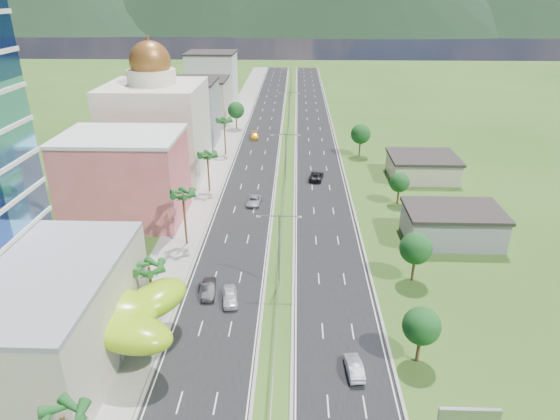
{
  "coord_description": "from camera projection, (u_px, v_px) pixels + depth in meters",
  "views": [
    {
      "loc": [
        2.07,
        -49.71,
        38.33
      ],
      "look_at": [
        -0.2,
        20.46,
        7.0
      ],
      "focal_mm": 32.0,
      "sensor_mm": 36.0,
      "label": 1
    }
  ],
  "objects": [
    {
      "name": "ground",
      "position": [
        276.0,
        330.0,
        61.06
      ],
      "size": [
        500.0,
        500.0,
        0.0
      ],
      "primitive_type": "plane",
      "color": "#2D5119",
      "rests_on": "ground"
    },
    {
      "name": "streetlight_median_b",
      "position": [
        279.0,
        243.0,
        67.43
      ],
      "size": [
        6.04,
        0.25,
        11.0
      ],
      "color": "gray",
      "rests_on": "ground"
    },
    {
      "name": "car_silver_mid_left",
      "position": [
        254.0,
        201.0,
        96.18
      ],
      "size": [
        2.9,
        5.49,
        1.47
      ],
      "primitive_type": "imported",
      "rotation": [
        0.0,
        0.0,
        -0.09
      ],
      "color": "#939499",
      "rests_on": "road_left"
    },
    {
      "name": "streetlight_median_d",
      "position": [
        289.0,
        107.0,
        145.01
      ],
      "size": [
        6.04,
        0.25,
        11.0
      ],
      "color": "gray",
      "rests_on": "ground"
    },
    {
      "name": "car_dark_far_right",
      "position": [
        316.0,
        176.0,
        108.58
      ],
      "size": [
        3.65,
        6.28,
        1.65
      ],
      "primitive_type": "imported",
      "rotation": [
        0.0,
        0.0,
        2.98
      ],
      "color": "black",
      "rests_on": "road_right"
    },
    {
      "name": "car_white_near_left",
      "position": [
        230.0,
        297.0,
        66.14
      ],
      "size": [
        2.74,
        5.18,
        1.68
      ],
      "primitive_type": "imported",
      "rotation": [
        0.0,
        0.0,
        0.16
      ],
      "color": "silver",
      "rests_on": "road_left"
    },
    {
      "name": "streetlight_median_e",
      "position": [
        291.0,
        80.0,
        186.09
      ],
      "size": [
        6.04,
        0.25,
        11.0
      ],
      "color": "gray",
      "rests_on": "ground"
    },
    {
      "name": "car_yellow_far_left",
      "position": [
        254.0,
        136.0,
        138.2
      ],
      "size": [
        2.79,
        5.63,
        1.57
      ],
      "primitive_type": "imported",
      "rotation": [
        0.0,
        0.0,
        0.11
      ],
      "color": "gold",
      "rests_on": "road_left"
    },
    {
      "name": "leafy_tree_rc",
      "position": [
        399.0,
        182.0,
        95.13
      ],
      "size": [
        3.85,
        3.85,
        6.33
      ],
      "color": "#47301C",
      "rests_on": "ground"
    },
    {
      "name": "leafy_tree_rb",
      "position": [
        416.0,
        248.0,
        69.34
      ],
      "size": [
        4.55,
        4.55,
        7.47
      ],
      "color": "#47301C",
      "rests_on": "ground"
    },
    {
      "name": "shed_far",
      "position": [
        422.0,
        168.0,
        109.47
      ],
      "size": [
        14.0,
        12.0,
        4.4
      ],
      "primitive_type": "cube",
      "color": "#BBAF9A",
      "rests_on": "ground"
    },
    {
      "name": "mountain_ridge",
      "position": [
        358.0,
        32.0,
        470.01
      ],
      "size": [
        860.0,
        140.0,
        90.0
      ],
      "primitive_type": null,
      "color": "black",
      "rests_on": "ground"
    },
    {
      "name": "midrise_grey",
      "position": [
        186.0,
        113.0,
        131.61
      ],
      "size": [
        16.0,
        15.0,
        16.0
      ],
      "primitive_type": "cube",
      "color": "gray",
      "rests_on": "ground"
    },
    {
      "name": "domed_building",
      "position": [
        156.0,
        125.0,
        107.45
      ],
      "size": [
        20.0,
        20.0,
        28.7
      ],
      "color": "beige",
      "rests_on": "ground"
    },
    {
      "name": "sidewalk_left",
      "position": [
        230.0,
        133.0,
        143.68
      ],
      "size": [
        7.0,
        260.0,
        0.12
      ],
      "primitive_type": "cube",
      "color": "gray",
      "rests_on": "ground"
    },
    {
      "name": "palm_tree_e",
      "position": [
        224.0,
        122.0,
        122.02
      ],
      "size": [
        3.6,
        3.6,
        9.4
      ],
      "color": "#47301C",
      "rests_on": "ground"
    },
    {
      "name": "midrise_beige",
      "position": [
        201.0,
        102.0,
        152.3
      ],
      "size": [
        16.0,
        15.0,
        13.0
      ],
      "primitive_type": "cube",
      "color": "#BBAF9A",
      "rests_on": "ground"
    },
    {
      "name": "midrise_white",
      "position": [
        212.0,
        81.0,
        172.27
      ],
      "size": [
        16.0,
        15.0,
        18.0
      ],
      "primitive_type": "cube",
      "color": "silver",
      "rests_on": "ground"
    },
    {
      "name": "car_dark_left",
      "position": [
        209.0,
        289.0,
        67.85
      ],
      "size": [
        2.24,
        5.17,
        1.65
      ],
      "primitive_type": "imported",
      "rotation": [
        0.0,
        0.0,
        0.1
      ],
      "color": "black",
      "rests_on": "road_left"
    },
    {
      "name": "streetlight_median_c",
      "position": [
        286.0,
        153.0,
        103.94
      ],
      "size": [
        6.04,
        0.25,
        11.0
      ],
      "color": "gray",
      "rests_on": "ground"
    },
    {
      "name": "palm_tree_c",
      "position": [
        183.0,
        196.0,
        78.13
      ],
      "size": [
        3.6,
        3.6,
        9.6
      ],
      "color": "#47301C",
      "rests_on": "ground"
    },
    {
      "name": "palm_tree_d",
      "position": [
        207.0,
        157.0,
        99.51
      ],
      "size": [
        3.6,
        3.6,
        8.6
      ],
      "color": "#47301C",
      "rests_on": "ground"
    },
    {
      "name": "shed_near",
      "position": [
        452.0,
        226.0,
        82.03
      ],
      "size": [
        15.0,
        10.0,
        5.0
      ],
      "primitive_type": "cube",
      "color": "gray",
      "rests_on": "ground"
    },
    {
      "name": "pink_shophouse",
      "position": [
        125.0,
        179.0,
        88.03
      ],
      "size": [
        20.0,
        15.0,
        15.0
      ],
      "primitive_type": "cube",
      "color": "#D25956",
      "rests_on": "ground"
    },
    {
      "name": "leafy_tree_lfar",
      "position": [
        236.0,
        110.0,
        145.95
      ],
      "size": [
        4.9,
        4.9,
        8.05
      ],
      "color": "#47301C",
      "rests_on": "ground"
    },
    {
      "name": "motorcycle",
      "position": [
        199.0,
        286.0,
        68.97
      ],
      "size": [
        0.68,
        1.92,
        1.21
      ],
      "primitive_type": "imported",
      "rotation": [
        0.0,
        0.0,
        0.06
      ],
      "color": "black",
      "rests_on": "road_left"
    },
    {
      "name": "lime_canopy",
      "position": [
        97.0,
        313.0,
        55.96
      ],
      "size": [
        18.0,
        15.0,
        7.4
      ],
      "color": "#88BD12",
      "rests_on": "ground"
    },
    {
      "name": "road_right",
      "position": [
        315.0,
        134.0,
        142.97
      ],
      "size": [
        11.0,
        260.0,
        0.04
      ],
      "primitive_type": "cube",
      "color": "black",
      "rests_on": "ground"
    },
    {
      "name": "median_guardrail",
      "position": [
        287.0,
        150.0,
        126.51
      ],
      "size": [
        0.1,
        216.06,
        0.76
      ],
      "color": "gray",
      "rests_on": "ground"
    },
    {
      "name": "road_left",
      "position": [
        262.0,
        133.0,
        143.41
      ],
      "size": [
        11.0,
        260.0,
        0.04
      ],
      "primitive_type": "cube",
      "color": "black",
      "rests_on": "ground"
    },
    {
      "name": "leafy_tree_ra",
      "position": [
        422.0,
        326.0,
        54.07
      ],
      "size": [
        4.2,
        4.2,
        6.9
      ],
      "color": "#47301C",
      "rests_on": "ground"
    },
    {
      "name": "car_silver_right",
      "position": [
        354.0,
        367.0,
        53.98
      ],
      "size": [
        2.04,
        4.75,
        1.52
      ],
      "primitive_type": "imported",
      "rotation": [
        0.0,
        0.0,
        3.24
      ],
      "color": "#B3B4BB",
      "rests_on": "road_right"
    },
    {
      "name": "leafy_tree_rd",
      "position": [
        361.0,
        134.0,
        122.14
      ],
      "size": [
        4.9,
        4.9,
        8.05
      ],
      "color": "#47301C",
      "rests_on": "ground"
    },
    {
      "name": "palm_tree_b",
      "position": [
        149.0,
        270.0,
        60.46
      ],
      "size": [
        3.6,
        3.6,
        8.1
      ],
      "color": "#47301C",
      "rests_on": "ground"
    }
  ]
}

